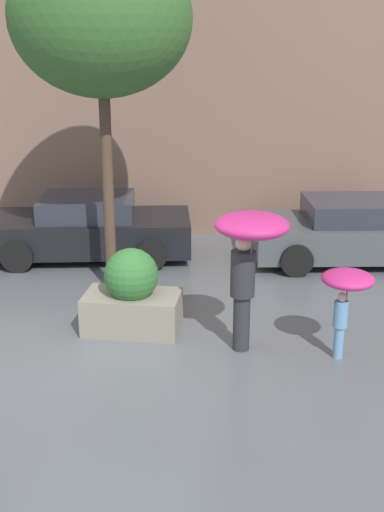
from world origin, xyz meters
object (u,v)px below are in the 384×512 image
Objects in this scene: planter_box at (132,296)px; person_adult at (249,244)px; parked_car_far at (348,232)px; parked_car_near at (89,228)px; person_child at (347,287)px; street_tree at (101,19)px.

person_adult reaches higher than planter_box.
planter_box is at bearing -152.16° from person_adult.
person_adult is 0.50× the size of parked_car_far.
parked_car_near is at bearing 115.93° from planter_box.
person_adult is 1.45m from person_child.
parked_car_near is (-3.44, 3.95, -1.01)m from person_adult.
street_tree is at bearing 109.79° from person_child.
parked_car_near is at bearing 99.90° from person_child.
person_adult is 4.48m from street_tree.
person_child is at bearing -29.46° from street_tree.
parked_car_near is 5.28m from parked_car_far.
person_adult is at bearing 148.72° from parked_car_far.
street_tree reaches higher than parked_car_near.
person_adult is at bearing 140.43° from person_child.
street_tree reaches higher than person_child.
person_adult is at bearing -15.93° from planter_box.
planter_box is 5.27m from parked_car_far.
planter_box is 3.83m from parked_car_near.
parked_car_far is at bearing 26.27° from street_tree.
parked_car_near is 1.08× the size of parked_car_far.
parked_car_far is (1.82, 4.37, -1.01)m from person_adult.
planter_box is 4.42m from street_tree.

